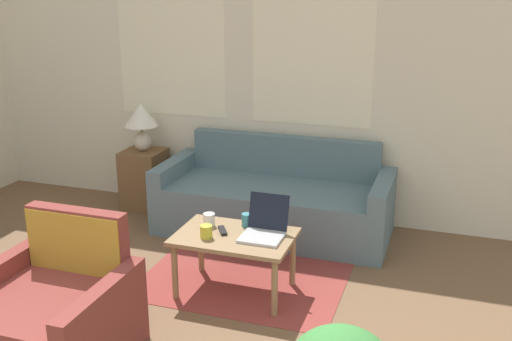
{
  "coord_description": "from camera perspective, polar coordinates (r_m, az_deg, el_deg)",
  "views": [
    {
      "loc": [
        1.85,
        -1.26,
        2.14
      ],
      "look_at": [
        0.43,
        2.93,
        0.75
      ],
      "focal_mm": 42.0,
      "sensor_mm": 36.0,
      "label": 1
    }
  ],
  "objects": [
    {
      "name": "couch",
      "position": [
        5.36,
        1.83,
        -3.05
      ],
      "size": [
        2.04,
        0.84,
        0.8
      ],
      "color": "slate",
      "rests_on": "ground_plane"
    },
    {
      "name": "cup_white",
      "position": [
        4.38,
        -4.49,
        -4.69
      ],
      "size": [
        0.08,
        0.08,
        0.1
      ],
      "color": "white",
      "rests_on": "coffee_table"
    },
    {
      "name": "laptop",
      "position": [
        4.21,
        0.81,
        -5.44
      ],
      "size": [
        0.29,
        0.33,
        0.27
      ],
      "color": "#B7B7BC",
      "rests_on": "coffee_table"
    },
    {
      "name": "rug",
      "position": [
        4.9,
        0.33,
        -8.38
      ],
      "size": [
        1.5,
        1.86,
        0.01
      ],
      "color": "brown",
      "rests_on": "ground_plane"
    },
    {
      "name": "side_table",
      "position": [
        6.0,
        -10.55,
        -0.79
      ],
      "size": [
        0.38,
        0.38,
        0.58
      ],
      "color": "brown",
      "rests_on": "ground_plane"
    },
    {
      "name": "table_lamp",
      "position": [
        5.85,
        -10.88,
        4.74
      ],
      "size": [
        0.32,
        0.32,
        0.46
      ],
      "color": "beige",
      "rests_on": "side_table"
    },
    {
      "name": "cup_navy",
      "position": [
        4.37,
        -0.89,
        -4.73
      ],
      "size": [
        0.08,
        0.08,
        0.1
      ],
      "color": "teal",
      "rests_on": "coffee_table"
    },
    {
      "name": "cup_yellow",
      "position": [
        4.19,
        -4.76,
        -5.82
      ],
      "size": [
        0.09,
        0.09,
        0.09
      ],
      "color": "gold",
      "rests_on": "coffee_table"
    },
    {
      "name": "armchair",
      "position": [
        3.81,
        -18.75,
        -13.1
      ],
      "size": [
        0.86,
        0.81,
        0.83
      ],
      "color": "brown",
      "rests_on": "ground_plane"
    },
    {
      "name": "wall_back",
      "position": [
        5.63,
        -0.76,
        8.95
      ],
      "size": [
        6.51,
        0.06,
        2.6
      ],
      "color": "silver",
      "rests_on": "ground_plane"
    },
    {
      "name": "coffee_table",
      "position": [
        4.26,
        -2.04,
        -6.84
      ],
      "size": [
        0.83,
        0.55,
        0.44
      ],
      "color": "#8E704C",
      "rests_on": "ground_plane"
    },
    {
      "name": "tv_remote",
      "position": [
        4.29,
        -3.21,
        -5.73
      ],
      "size": [
        0.12,
        0.15,
        0.02
      ],
      "color": "black",
      "rests_on": "coffee_table"
    }
  ]
}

